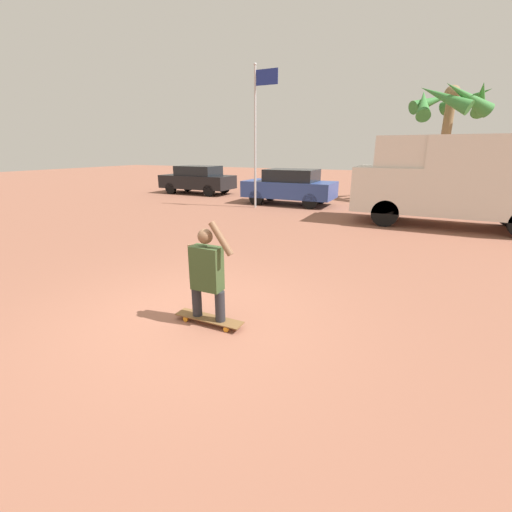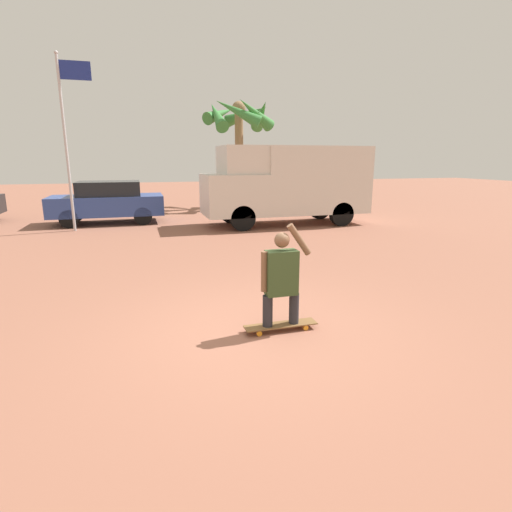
% 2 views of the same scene
% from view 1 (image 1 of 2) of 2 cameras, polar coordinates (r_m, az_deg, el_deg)
% --- Properties ---
extents(ground_plane, '(80.00, 80.00, 0.00)m').
position_cam_1_polar(ground_plane, '(5.31, -10.82, -10.09)').
color(ground_plane, '#935B47').
extents(skateboard, '(1.04, 0.23, 0.09)m').
position_cam_1_polar(skateboard, '(5.08, -7.85, -10.31)').
color(skateboard, brown).
rests_on(skateboard, ground_plane).
extents(person_skateboarder, '(0.72, 0.22, 1.44)m').
position_cam_1_polar(person_skateboarder, '(4.78, -8.22, -2.43)').
color(person_skateboarder, '#28282D').
rests_on(person_skateboarder, skateboard).
extents(camper_van, '(6.02, 2.12, 2.83)m').
position_cam_1_polar(camper_van, '(12.78, 30.73, 11.13)').
color(camper_van, black).
rests_on(camper_van, ground_plane).
extents(parked_car_blue, '(4.07, 1.86, 1.57)m').
position_cam_1_polar(parked_car_blue, '(15.92, 5.65, 11.51)').
color(parked_car_blue, black).
rests_on(parked_car_blue, ground_plane).
extents(parked_car_black, '(4.14, 1.80, 1.54)m').
position_cam_1_polar(parked_car_black, '(20.12, -9.70, 12.50)').
color(parked_car_black, black).
rests_on(parked_car_black, ground_plane).
extents(palm_tree_near_van, '(3.58, 3.63, 5.31)m').
position_cam_1_polar(palm_tree_near_van, '(18.75, 29.72, 20.90)').
color(palm_tree_near_van, '#8E704C').
rests_on(palm_tree_near_van, ground_plane).
extents(flagpole, '(1.03, 0.12, 5.64)m').
position_cam_1_polar(flagpole, '(14.87, 0.21, 20.65)').
color(flagpole, '#B7B7BC').
rests_on(flagpole, ground_plane).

